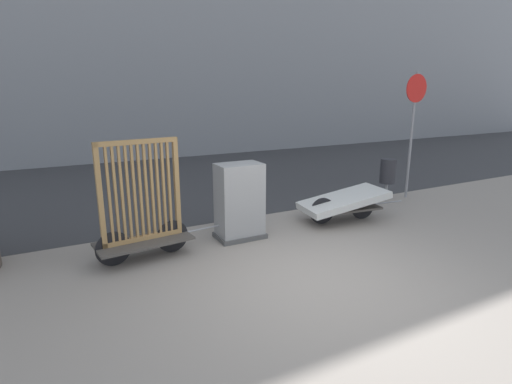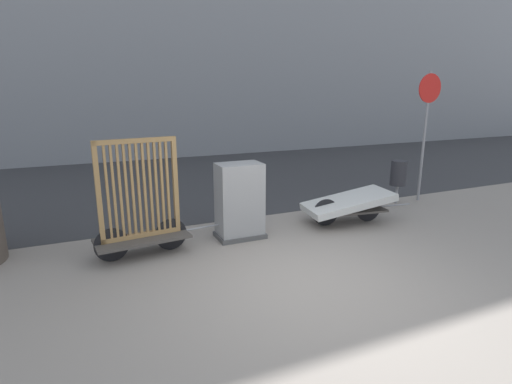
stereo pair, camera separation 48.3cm
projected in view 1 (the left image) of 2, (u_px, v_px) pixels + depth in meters
ground_plane at (323, 282)px, 5.41m from camera, size 60.00×60.00×0.00m
road_strip at (173, 181)px, 11.46m from camera, size 56.00×8.05×0.01m
bike_cart_with_bedframe at (143, 217)px, 6.03m from camera, size 2.15×0.81×1.84m
bike_cart_with_mattress at (343, 202)px, 7.85m from camera, size 2.29×1.07×0.64m
utility_cabinet at (239, 204)px, 6.92m from camera, size 0.83×0.56×1.33m
trash_bin at (388, 172)px, 9.28m from camera, size 0.35×0.35×0.99m
sign_post at (414, 116)px, 9.26m from camera, size 0.64×0.06×2.94m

